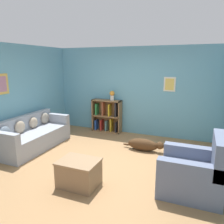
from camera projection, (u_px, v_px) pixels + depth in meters
name	position (u px, v px, depth m)	size (l,w,h in m)	color
ground_plane	(105.00, 162.00, 4.79)	(14.00, 14.00, 0.00)	#997047
wall_back	(135.00, 91.00, 6.54)	(5.60, 0.13, 2.60)	#609EB7
wall_left	(11.00, 97.00, 5.44)	(0.13, 5.00, 2.60)	#609EB7
couch	(33.00, 136.00, 5.57)	(0.82, 2.01, 0.81)	#9399A3
bookshelf	(107.00, 116.00, 6.85)	(0.93, 0.28, 1.01)	olive
recliner_chair	(194.00, 173.00, 3.62)	(0.98, 0.89, 1.03)	slate
coffee_table	(79.00, 172.00, 3.85)	(0.70, 0.54, 0.47)	#846647
dog	(144.00, 145.00, 5.40)	(1.04, 0.27, 0.30)	#472D19
vase	(112.00, 95.00, 6.62)	(0.15, 0.15, 0.29)	silver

